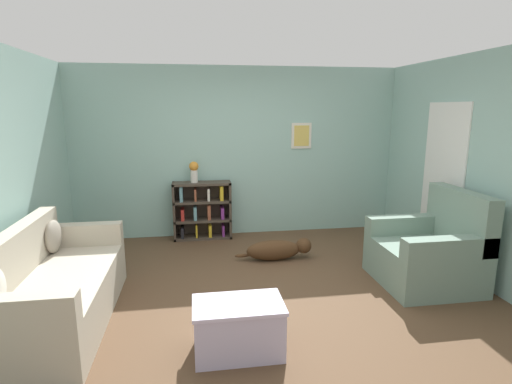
{
  "coord_description": "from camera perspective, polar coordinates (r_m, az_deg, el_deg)",
  "views": [
    {
      "loc": [
        -0.67,
        -3.94,
        1.98
      ],
      "look_at": [
        0.0,
        0.4,
        1.05
      ],
      "focal_mm": 28.0,
      "sensor_mm": 36.0,
      "label": 1
    }
  ],
  "objects": [
    {
      "name": "wall_back",
      "position": [
        6.26,
        -2.59,
        5.7
      ],
      "size": [
        5.6,
        0.13,
        2.6
      ],
      "color": "#93BCB2",
      "rests_on": "ground_plane"
    },
    {
      "name": "ground_plane",
      "position": [
        4.46,
        0.81,
        -14.4
      ],
      "size": [
        14.0,
        14.0,
        0.0
      ],
      "primitive_type": "plane",
      "color": "brown"
    },
    {
      "name": "couch",
      "position": [
        4.23,
        -27.1,
        -12.39
      ],
      "size": [
        0.87,
        1.94,
        0.9
      ],
      "color": "#B7AD99",
      "rests_on": "ground_plane"
    },
    {
      "name": "wall_right",
      "position": [
        5.15,
        30.06,
        2.67
      ],
      "size": [
        0.16,
        5.0,
        2.6
      ],
      "color": "#93BCB2",
      "rests_on": "ground_plane"
    },
    {
      "name": "dog",
      "position": [
        5.35,
        3.16,
        -8.19
      ],
      "size": [
        1.03,
        0.24,
        0.28
      ],
      "color": "#472D19",
      "rests_on": "ground_plane"
    },
    {
      "name": "coffee_table",
      "position": [
        3.43,
        -2.53,
        -18.63
      ],
      "size": [
        0.73,
        0.45,
        0.44
      ],
      "color": "#BCB2D1",
      "rests_on": "ground_plane"
    },
    {
      "name": "bookshelf",
      "position": [
        6.19,
        -7.67,
        -2.61
      ],
      "size": [
        0.88,
        0.29,
        0.88
      ],
      "color": "#42382D",
      "rests_on": "ground_plane"
    },
    {
      "name": "recliner_chair",
      "position": [
        5.01,
        23.56,
        -7.93
      ],
      "size": [
        1.0,
        1.04,
        1.08
      ],
      "color": "gray",
      "rests_on": "ground_plane"
    },
    {
      "name": "vase",
      "position": [
        6.05,
        -8.86,
        3.03
      ],
      "size": [
        0.14,
        0.14,
        0.32
      ],
      "color": "silver",
      "rests_on": "bookshelf"
    }
  ]
}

